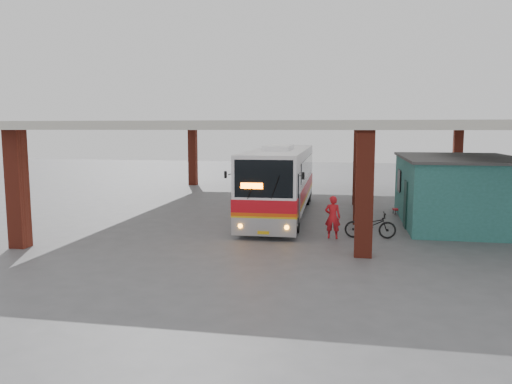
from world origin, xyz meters
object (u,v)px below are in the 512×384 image
object	(u,v)px
coach_bus	(281,180)
pedestrian	(333,217)
red_chair	(400,206)
motorcycle	(370,225)

from	to	relation	value
coach_bus	pedestrian	bearing A→B (deg)	-62.32
pedestrian	red_chair	xyz separation A→B (m)	(3.24, 6.35, -0.46)
pedestrian	red_chair	world-z (taller)	pedestrian
pedestrian	red_chair	size ratio (longest dim) A/B	1.94
coach_bus	red_chair	distance (m)	6.32
pedestrian	red_chair	bearing A→B (deg)	-116.26
coach_bus	red_chair	world-z (taller)	coach_bus
coach_bus	motorcycle	bearing A→B (deg)	-49.00
coach_bus	motorcycle	size ratio (longest dim) A/B	6.08
red_chair	coach_bus	bearing A→B (deg)	-177.70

